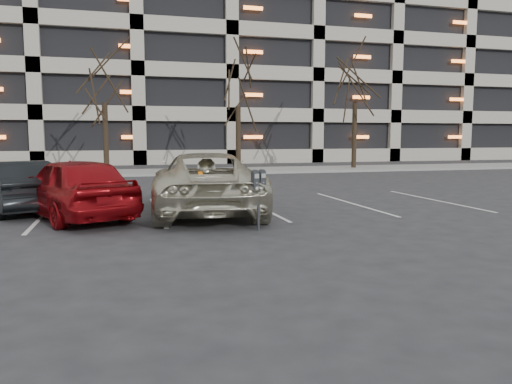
% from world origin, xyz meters
% --- Properties ---
extents(ground, '(140.00, 140.00, 0.00)m').
position_xyz_m(ground, '(0.00, 0.00, 0.00)').
color(ground, '#28282B').
rests_on(ground, ground).
extents(sidewalk, '(80.00, 4.00, 0.12)m').
position_xyz_m(sidewalk, '(0.00, 16.00, 0.06)').
color(sidewalk, gray).
rests_on(sidewalk, ground).
extents(stall_lines, '(16.90, 5.20, 0.00)m').
position_xyz_m(stall_lines, '(-1.40, 2.30, 0.01)').
color(stall_lines, silver).
rests_on(stall_lines, ground).
extents(parking_garage, '(52.00, 20.00, 19.00)m').
position_xyz_m(parking_garage, '(12.00, 33.84, 9.26)').
color(parking_garage, black).
rests_on(parking_garage, ground).
extents(tree_b, '(3.57, 3.57, 8.12)m').
position_xyz_m(tree_b, '(-3.00, 16.00, 5.86)').
color(tree_b, black).
rests_on(tree_b, ground).
extents(tree_c, '(3.53, 3.53, 8.02)m').
position_xyz_m(tree_c, '(4.00, 16.00, 5.80)').
color(tree_c, black).
rests_on(tree_c, ground).
extents(tree_d, '(3.87, 3.87, 8.79)m').
position_xyz_m(tree_d, '(11.00, 16.00, 6.35)').
color(tree_d, black).
rests_on(tree_d, ground).
extents(parking_meter, '(0.34, 0.22, 1.25)m').
position_xyz_m(parking_meter, '(0.44, -1.02, 0.96)').
color(parking_meter, black).
rests_on(parking_meter, ground).
extents(suv_silver, '(3.07, 5.79, 1.56)m').
position_xyz_m(suv_silver, '(-0.23, 1.70, 0.78)').
color(suv_silver, beige).
rests_on(suv_silver, ground).
extents(car_red, '(3.39, 4.72, 1.49)m').
position_xyz_m(car_red, '(-3.39, 1.58, 0.75)').
color(car_red, '#9C0E13').
rests_on(car_red, ground).
extents(car_dark, '(2.80, 4.24, 1.32)m').
position_xyz_m(car_dark, '(-4.95, 3.22, 0.66)').
color(car_dark, black).
rests_on(car_dark, ground).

